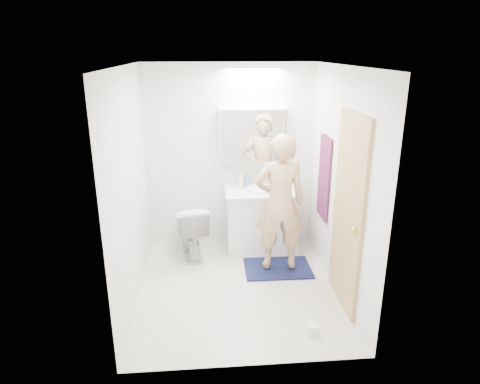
{
  "coord_description": "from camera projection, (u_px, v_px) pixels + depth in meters",
  "views": [
    {
      "loc": [
        -0.33,
        -4.17,
        2.56
      ],
      "look_at": [
        0.05,
        0.25,
        1.05
      ],
      "focal_mm": 31.72,
      "sensor_mm": 36.0,
      "label": 1
    }
  ],
  "objects": [
    {
      "name": "bath_rug",
      "position": [
        278.0,
        268.0,
        5.17
      ],
      "size": [
        0.81,
        0.56,
        0.02
      ],
      "primitive_type": "cube",
      "rotation": [
        0.0,
        0.0,
        -0.01
      ],
      "color": "#131A3B",
      "rests_on": "floor"
    },
    {
      "name": "ceiling",
      "position": [
        237.0,
        66.0,
        4.01
      ],
      "size": [
        2.5,
        2.5,
        0.0
      ],
      "primitive_type": "plane",
      "rotation": [
        3.14,
        0.0,
        0.0
      ],
      "color": "white",
      "rests_on": "floor"
    },
    {
      "name": "door",
      "position": [
        348.0,
        213.0,
        4.22
      ],
      "size": [
        0.04,
        0.8,
        2.0
      ],
      "primitive_type": "cube",
      "color": "#A48652",
      "rests_on": "wall_right"
    },
    {
      "name": "toilet_paper_roll",
      "position": [
        313.0,
        330.0,
        3.98
      ],
      "size": [
        0.11,
        0.11,
        0.1
      ],
      "primitive_type": "cylinder",
      "color": "white",
      "rests_on": "floor"
    },
    {
      "name": "soap_bottle_a",
      "position": [
        241.0,
        180.0,
        5.55
      ],
      "size": [
        0.11,
        0.11,
        0.2
      ],
      "primitive_type": "imported",
      "rotation": [
        0.0,
        0.0,
        0.56
      ],
      "color": "beige",
      "rests_on": "countertop"
    },
    {
      "name": "door_knob",
      "position": [
        354.0,
        230.0,
        3.95
      ],
      "size": [
        0.06,
        0.06,
        0.06
      ],
      "primitive_type": "sphere",
      "color": "gold",
      "rests_on": "door"
    },
    {
      "name": "vanity_cabinet",
      "position": [
        261.0,
        221.0,
        5.6
      ],
      "size": [
        0.9,
        0.55,
        0.78
      ],
      "primitive_type": "cube",
      "color": "white",
      "rests_on": "floor"
    },
    {
      "name": "medicine_cabinet",
      "position": [
        253.0,
        135.0,
        5.43
      ],
      "size": [
        0.88,
        0.14,
        0.7
      ],
      "primitive_type": "cube",
      "color": "white",
      "rests_on": "wall_back"
    },
    {
      "name": "floor",
      "position": [
        237.0,
        287.0,
        4.78
      ],
      "size": [
        2.5,
        2.5,
        0.0
      ],
      "primitive_type": "plane",
      "color": "silver",
      "rests_on": "ground"
    },
    {
      "name": "wall_right",
      "position": [
        341.0,
        183.0,
        4.48
      ],
      "size": [
        0.0,
        2.5,
        2.5
      ],
      "primitive_type": "plane",
      "rotation": [
        1.57,
        0.0,
        -1.57
      ],
      "color": "white",
      "rests_on": "floor"
    },
    {
      "name": "person",
      "position": [
        280.0,
        203.0,
        4.89
      ],
      "size": [
        0.6,
        0.4,
        1.63
      ],
      "primitive_type": "imported",
      "rotation": [
        0.0,
        0.0,
        3.13
      ],
      "color": "tan",
      "rests_on": "bath_rug"
    },
    {
      "name": "mirror_panel",
      "position": [
        254.0,
        136.0,
        5.36
      ],
      "size": [
        0.84,
        0.01,
        0.66
      ],
      "primitive_type": "cube",
      "color": "silver",
      "rests_on": "medicine_cabinet"
    },
    {
      "name": "towel_hook",
      "position": [
        326.0,
        134.0,
        4.86
      ],
      "size": [
        0.07,
        0.02,
        0.02
      ],
      "primitive_type": "cylinder",
      "rotation": [
        0.0,
        1.57,
        0.0
      ],
      "color": "silver",
      "rests_on": "wall_right"
    },
    {
      "name": "towel",
      "position": [
        324.0,
        178.0,
        5.03
      ],
      "size": [
        0.02,
        0.42,
        1.0
      ],
      "primitive_type": "cube",
      "color": "black",
      "rests_on": "wall_right"
    },
    {
      "name": "toothbrush_cup",
      "position": [
        273.0,
        183.0,
        5.61
      ],
      "size": [
        0.1,
        0.1,
        0.09
      ],
      "primitive_type": "imported",
      "rotation": [
        0.0,
        0.0,
        0.04
      ],
      "color": "#3D60B8",
      "rests_on": "countertop"
    },
    {
      "name": "countertop",
      "position": [
        262.0,
        192.0,
        5.46
      ],
      "size": [
        0.95,
        0.58,
        0.04
      ],
      "primitive_type": "cube",
      "color": "white",
      "rests_on": "vanity_cabinet"
    },
    {
      "name": "sink_basin",
      "position": [
        262.0,
        189.0,
        5.48
      ],
      "size": [
        0.36,
        0.36,
        0.03
      ],
      "primitive_type": "cylinder",
      "color": "white",
      "rests_on": "countertop"
    },
    {
      "name": "soap_bottle_b",
      "position": [
        248.0,
        180.0,
        5.59
      ],
      "size": [
        0.11,
        0.11,
        0.17
      ],
      "primitive_type": "imported",
      "rotation": [
        0.0,
        0.0,
        -0.59
      ],
      "color": "#5783BB",
      "rests_on": "countertop"
    },
    {
      "name": "wall_back",
      "position": [
        230.0,
        157.0,
        5.57
      ],
      "size": [
        2.5,
        0.0,
        2.5
      ],
      "primitive_type": "plane",
      "rotation": [
        1.57,
        0.0,
        0.0
      ],
      "color": "white",
      "rests_on": "floor"
    },
    {
      "name": "wall_left",
      "position": [
        130.0,
        189.0,
        4.3
      ],
      "size": [
        0.0,
        2.5,
        2.5
      ],
      "primitive_type": "plane",
      "rotation": [
        1.57,
        0.0,
        1.57
      ],
      "color": "white",
      "rests_on": "floor"
    },
    {
      "name": "toilet",
      "position": [
        191.0,
        230.0,
        5.42
      ],
      "size": [
        0.51,
        0.75,
        0.71
      ],
      "primitive_type": "imported",
      "rotation": [
        0.0,
        0.0,
        3.31
      ],
      "color": "silver",
      "rests_on": "floor"
    },
    {
      "name": "wall_front",
      "position": [
        250.0,
        237.0,
        3.21
      ],
      "size": [
        2.5,
        0.0,
        2.5
      ],
      "primitive_type": "plane",
      "rotation": [
        -1.57,
        0.0,
        0.0
      ],
      "color": "white",
      "rests_on": "floor"
    },
    {
      "name": "faucet",
      "position": [
        260.0,
        179.0,
        5.64
      ],
      "size": [
        0.02,
        0.02,
        0.16
      ],
      "primitive_type": "cylinder",
      "color": "silver",
      "rests_on": "countertop"
    }
  ]
}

